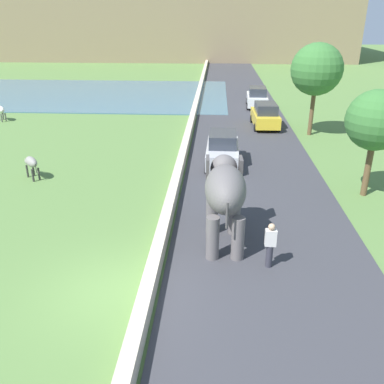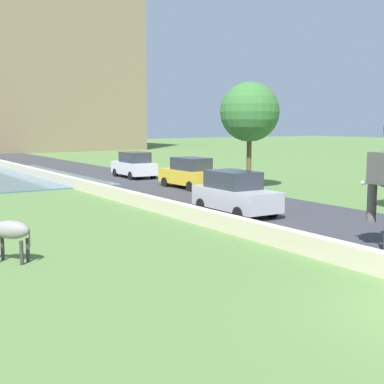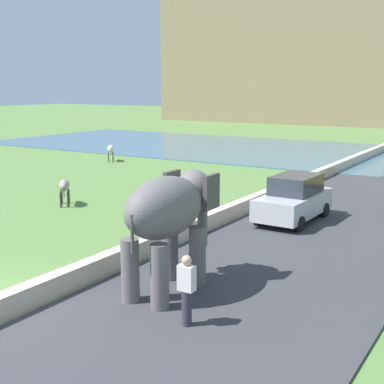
{
  "view_description": "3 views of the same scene",
  "coord_description": "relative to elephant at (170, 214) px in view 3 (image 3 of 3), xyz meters",
  "views": [
    {
      "loc": [
        3.07,
        -10.02,
        7.68
      ],
      "look_at": [
        2.16,
        4.94,
        1.16
      ],
      "focal_mm": 38.46,
      "sensor_mm": 36.0,
      "label": 1
    },
    {
      "loc": [
        -9.55,
        -5.41,
        3.71
      ],
      "look_at": [
        -0.45,
        8.66,
        1.53
      ],
      "focal_mm": 49.36,
      "sensor_mm": 36.0,
      "label": 2
    },
    {
      "loc": [
        10.63,
        -7.47,
        5.11
      ],
      "look_at": [
        1.66,
        6.89,
        1.74
      ],
      "focal_mm": 49.67,
      "sensor_mm": 36.0,
      "label": 3
    }
  ],
  "objects": [
    {
      "name": "cow_grey",
      "position": [
        -9.56,
        5.82,
        -1.2
      ],
      "size": [
        1.19,
        1.24,
        1.15
      ],
      "color": "gray",
      "rests_on": "ground"
    },
    {
      "name": "person_beside_elephant",
      "position": [
        1.46,
        -1.52,
        -1.16
      ],
      "size": [
        0.36,
        0.22,
        1.63
      ],
      "color": "#33333D",
      "rests_on": "ground"
    },
    {
      "name": "cow_white",
      "position": [
        -17.02,
        17.59,
        -1.2
      ],
      "size": [
        1.17,
        1.26,
        1.15
      ],
      "color": "silver",
      "rests_on": "ground"
    },
    {
      "name": "elephant",
      "position": [
        0.0,
        0.0,
        0.0
      ],
      "size": [
        1.48,
        3.48,
        2.99
      ],
      "color": "#605B5B",
      "rests_on": "ground"
    },
    {
      "name": "car_silver",
      "position": [
        0.01,
        8.4,
        -1.14
      ],
      "size": [
        1.86,
        4.03,
        1.8
      ],
      "color": "#B7B7BC",
      "rests_on": "ground"
    },
    {
      "name": "barrier_wall",
      "position": [
        -2.22,
        14.97,
        -1.74
      ],
      "size": [
        0.4,
        110.0,
        0.59
      ],
      "primitive_type": "cube",
      "color": "beige",
      "rests_on": "ground"
    },
    {
      "name": "lake",
      "position": [
        -17.42,
        29.31,
        -2.0
      ],
      "size": [
        36.0,
        18.0,
        0.08
      ],
      "primitive_type": "cube",
      "color": "#426B84",
      "rests_on": "ground"
    }
  ]
}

